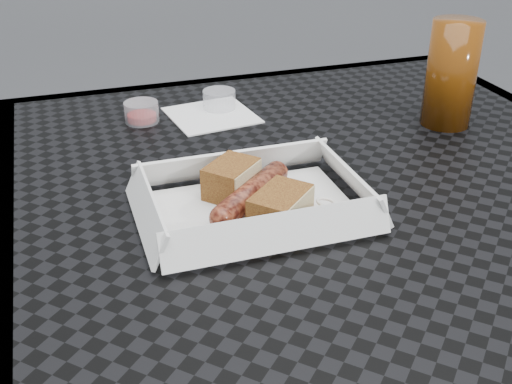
# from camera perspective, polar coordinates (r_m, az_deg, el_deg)

# --- Properties ---
(patio_table) EXTENTS (0.80, 0.80, 0.74)m
(patio_table) POSITION_cam_1_polar(r_m,az_deg,el_deg) (0.84, 6.29, -2.76)
(patio_table) COLOR black
(patio_table) RESTS_ON ground
(food_tray) EXTENTS (0.22, 0.15, 0.00)m
(food_tray) POSITION_cam_1_polar(r_m,az_deg,el_deg) (0.71, -0.25, -1.62)
(food_tray) COLOR white
(food_tray) RESTS_ON patio_table
(bratwurst) EXTENTS (0.12, 0.11, 0.03)m
(bratwurst) POSITION_cam_1_polar(r_m,az_deg,el_deg) (0.71, -0.45, -0.16)
(bratwurst) COLOR brown
(bratwurst) RESTS_ON food_tray
(bread_near) EXTENTS (0.07, 0.07, 0.04)m
(bread_near) POSITION_cam_1_polar(r_m,az_deg,el_deg) (0.73, -2.21, 1.16)
(bread_near) COLOR brown
(bread_near) RESTS_ON food_tray
(bread_far) EXTENTS (0.08, 0.08, 0.04)m
(bread_far) POSITION_cam_1_polar(r_m,az_deg,el_deg) (0.68, 2.18, -1.34)
(bread_far) COLOR brown
(bread_far) RESTS_ON food_tray
(veg_garnish) EXTENTS (0.03, 0.03, 0.00)m
(veg_garnish) POSITION_cam_1_polar(r_m,az_deg,el_deg) (0.70, 6.20, -1.96)
(veg_garnish) COLOR #D44409
(veg_garnish) RESTS_ON food_tray
(napkin) EXTENTS (0.13, 0.13, 0.00)m
(napkin) POSITION_cam_1_polar(r_m,az_deg,el_deg) (0.97, -3.98, 6.83)
(napkin) COLOR white
(napkin) RESTS_ON patio_table
(condiment_cup_sauce) EXTENTS (0.05, 0.05, 0.03)m
(condiment_cup_sauce) POSITION_cam_1_polar(r_m,az_deg,el_deg) (0.96, -10.14, 7.01)
(condiment_cup_sauce) COLOR #930D0A
(condiment_cup_sauce) RESTS_ON patio_table
(condiment_cup_empty) EXTENTS (0.05, 0.05, 0.03)m
(condiment_cup_empty) POSITION_cam_1_polar(r_m,az_deg,el_deg) (0.99, -3.29, 8.17)
(condiment_cup_empty) COLOR silver
(condiment_cup_empty) RESTS_ON patio_table
(drink_glass) EXTENTS (0.07, 0.07, 0.15)m
(drink_glass) POSITION_cam_1_polar(r_m,az_deg,el_deg) (0.96, 16.98, 10.01)
(drink_glass) COLOR #552807
(drink_glass) RESTS_ON patio_table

